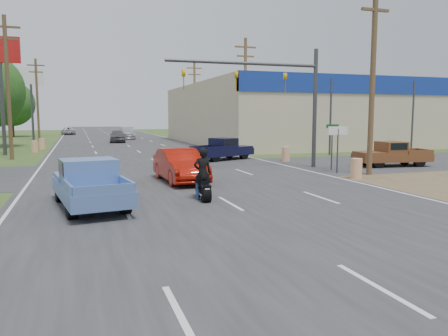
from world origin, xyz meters
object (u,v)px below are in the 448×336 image
object	(u,v)px
distant_car_grey	(118,136)
brown_pickup	(391,154)
distant_car_silver	(127,133)
distant_car_white	(68,131)
motorcycle	(203,189)
red_convertible	(180,166)
blue_pickup	(89,183)
navy_pickup	(224,149)
rider	(203,176)

from	to	relation	value
distant_car_grey	brown_pickup	bearing A→B (deg)	-60.61
distant_car_grey	distant_car_silver	xyz separation A→B (m)	(1.98, 7.91, 0.03)
distant_car_silver	distant_car_white	xyz separation A→B (m)	(-7.98, 17.53, -0.15)
motorcycle	distant_car_white	size ratio (longest dim) A/B	0.41
red_convertible	distant_car_white	xyz separation A→B (m)	(-6.00, 58.60, -0.13)
blue_pickup	navy_pickup	bearing A→B (deg)	47.54
blue_pickup	distant_car_grey	world-z (taller)	blue_pickup
motorcycle	distant_car_white	bearing A→B (deg)	98.09
distant_car_white	red_convertible	bearing A→B (deg)	91.31
motorcycle	distant_car_silver	bearing A→B (deg)	90.12
blue_pickup	brown_pickup	world-z (taller)	blue_pickup
rider	distant_car_silver	bearing A→B (deg)	-89.88
blue_pickup	brown_pickup	distance (m)	19.10
distant_car_white	rider	bearing A→B (deg)	90.69
navy_pickup	distant_car_white	world-z (taller)	navy_pickup
red_convertible	blue_pickup	world-z (taller)	blue_pickup
distant_car_silver	distant_car_white	world-z (taller)	distant_car_silver
distant_car_silver	distant_car_white	size ratio (longest dim) A/B	1.19
navy_pickup	distant_car_silver	bearing A→B (deg)	160.65
blue_pickup	rider	bearing A→B (deg)	-8.33
rider	distant_car_silver	distance (m)	45.75
motorcycle	red_convertible	bearing A→B (deg)	90.27
brown_pickup	distant_car_grey	bearing A→B (deg)	30.21
navy_pickup	brown_pickup	bearing A→B (deg)	24.85
distant_car_grey	distant_car_silver	distance (m)	8.15
distant_car_silver	distant_car_white	bearing A→B (deg)	121.49
red_convertible	brown_pickup	world-z (taller)	red_convertible
motorcycle	blue_pickup	bearing A→B (deg)	-177.68
brown_pickup	distant_car_silver	xyz separation A→B (m)	(-11.69, 38.90, 0.02)
distant_car_grey	motorcycle	bearing A→B (deg)	-84.72
motorcycle	distant_car_white	xyz separation A→B (m)	(-5.79, 63.26, 0.21)
motorcycle	navy_pickup	xyz separation A→B (m)	(5.44, 13.90, 0.35)
blue_pickup	red_convertible	bearing A→B (deg)	39.58
navy_pickup	rider	bearing A→B (deg)	-46.61
red_convertible	brown_pickup	xyz separation A→B (m)	(13.67, 2.17, 0.00)
distant_car_silver	motorcycle	bearing A→B (deg)	-85.73
motorcycle	navy_pickup	world-z (taller)	navy_pickup
motorcycle	brown_pickup	size ratio (longest dim) A/B	0.40
rider	navy_pickup	distance (m)	14.89
navy_pickup	distant_car_grey	xyz separation A→B (m)	(-5.23, 23.93, -0.02)
red_convertible	distant_car_silver	size ratio (longest dim) A/B	0.86
red_convertible	rider	size ratio (longest dim) A/B	2.57
rider	red_convertible	bearing A→B (deg)	-89.73
red_convertible	motorcycle	bearing A→B (deg)	-95.09
blue_pickup	brown_pickup	bearing A→B (deg)	12.53
navy_pickup	motorcycle	bearing A→B (deg)	-46.57
motorcycle	distant_car_silver	size ratio (longest dim) A/B	0.35
navy_pickup	distant_car_silver	distance (m)	32.00
navy_pickup	brown_pickup	world-z (taller)	navy_pickup
brown_pickup	distant_car_white	bearing A→B (deg)	25.63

